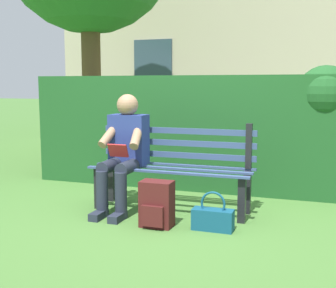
# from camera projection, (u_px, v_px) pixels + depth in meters

# --- Properties ---
(ground) EXTENTS (60.00, 60.00, 0.00)m
(ground) POSITION_uv_depth(u_px,v_px,m) (171.00, 211.00, 4.49)
(ground) COLOR #477533
(park_bench) EXTENTS (1.64, 0.47, 0.90)m
(park_bench) POSITION_uv_depth(u_px,v_px,m) (174.00, 166.00, 4.50)
(park_bench) COLOR black
(park_bench) RESTS_ON ground
(person_seated) EXTENTS (0.44, 0.73, 1.18)m
(person_seated) POSITION_uv_depth(u_px,v_px,m) (124.00, 149.00, 4.47)
(person_seated) COLOR navy
(person_seated) RESTS_ON ground
(hedge_backdrop) EXTENTS (4.45, 0.77, 1.49)m
(hedge_backdrop) POSITION_uv_depth(u_px,v_px,m) (212.00, 129.00, 5.46)
(hedge_backdrop) COLOR #1E5123
(hedge_backdrop) RESTS_ON ground
(building_facade) EXTENTS (9.14, 3.26, 5.98)m
(building_facade) POSITION_uv_depth(u_px,v_px,m) (266.00, 12.00, 10.55)
(building_facade) COLOR #BCAD93
(building_facade) RESTS_ON ground
(backpack) EXTENTS (0.29, 0.26, 0.42)m
(backpack) POSITION_uv_depth(u_px,v_px,m) (157.00, 204.00, 3.97)
(backpack) COLOR #4C1919
(backpack) RESTS_ON ground
(handbag) EXTENTS (0.36, 0.14, 0.35)m
(handbag) POSITION_uv_depth(u_px,v_px,m) (213.00, 218.00, 3.88)
(handbag) COLOR navy
(handbag) RESTS_ON ground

